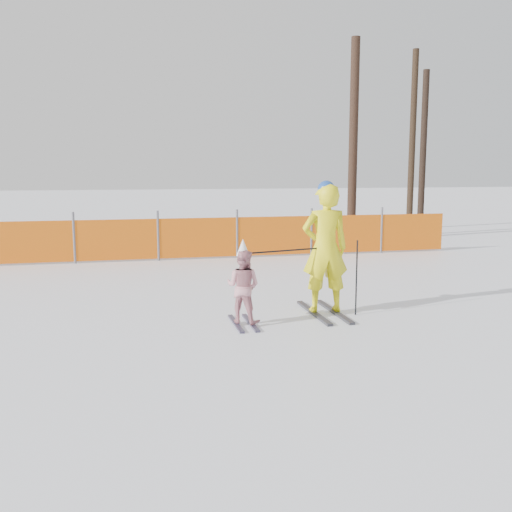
# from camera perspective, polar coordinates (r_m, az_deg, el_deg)

# --- Properties ---
(ground) EXTENTS (120.00, 120.00, 0.00)m
(ground) POSITION_cam_1_polar(r_m,az_deg,el_deg) (8.06, 0.80, -7.57)
(ground) COLOR white
(ground) RESTS_ON ground
(adult) EXTENTS (0.76, 1.51, 2.09)m
(adult) POSITION_cam_1_polar(r_m,az_deg,el_deg) (8.92, 6.92, 0.81)
(adult) COLOR black
(adult) RESTS_ON ground
(child) EXTENTS (0.66, 0.97, 1.26)m
(child) POSITION_cam_1_polar(r_m,az_deg,el_deg) (8.30, -1.30, -2.99)
(child) COLOR black
(child) RESTS_ON ground
(ski_poles) EXTENTS (1.72, 0.31, 1.18)m
(ski_poles) POSITION_cam_1_polar(r_m,az_deg,el_deg) (8.74, 6.60, -0.85)
(ski_poles) COLOR black
(ski_poles) RESTS_ON ground
(safety_fence) EXTENTS (15.85, 0.06, 1.25)m
(safety_fence) POSITION_cam_1_polar(r_m,az_deg,el_deg) (14.37, -10.41, 1.72)
(safety_fence) COLOR #595960
(safety_fence) RESTS_ON ground
(tree_trunks) EXTENTS (3.95, 3.44, 6.67)m
(tree_trunks) POSITION_cam_1_polar(r_m,az_deg,el_deg) (20.33, 13.49, 10.82)
(tree_trunks) COLOR black
(tree_trunks) RESTS_ON ground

